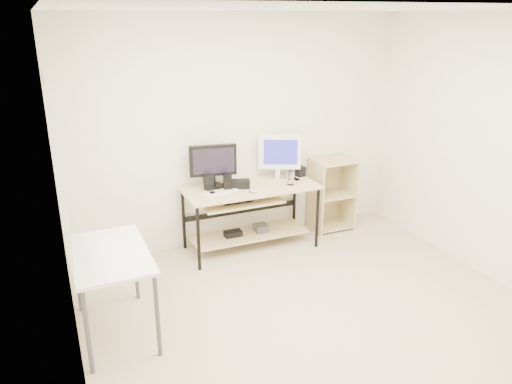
{
  "coord_description": "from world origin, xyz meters",
  "views": [
    {
      "loc": [
        -2.03,
        -3.2,
        2.57
      ],
      "look_at": [
        -0.09,
        1.3,
        0.81
      ],
      "focal_mm": 35.0,
      "sensor_mm": 36.0,
      "label": 1
    }
  ],
  "objects_px": {
    "black_monitor": "(213,163)",
    "audio_controller": "(227,182)",
    "shelf_unit": "(330,193)",
    "white_imac": "(280,153)",
    "side_table": "(111,261)",
    "desk": "(248,204)"
  },
  "relations": [
    {
      "from": "shelf_unit",
      "to": "white_imac",
      "type": "xyz_separation_m",
      "value": [
        -0.72,
        -0.01,
        0.6
      ]
    },
    {
      "from": "audio_controller",
      "to": "white_imac",
      "type": "bearing_deg",
      "value": 21.92
    },
    {
      "from": "black_monitor",
      "to": "white_imac",
      "type": "xyz_separation_m",
      "value": [
        0.81,
        -0.01,
        0.03
      ]
    },
    {
      "from": "white_imac",
      "to": "audio_controller",
      "type": "bearing_deg",
      "value": -142.52
    },
    {
      "from": "desk",
      "to": "shelf_unit",
      "type": "xyz_separation_m",
      "value": [
        1.18,
        0.16,
        -0.09
      ]
    },
    {
      "from": "desk",
      "to": "white_imac",
      "type": "relative_size",
      "value": 2.86
    },
    {
      "from": "white_imac",
      "to": "desk",
      "type": "bearing_deg",
      "value": -137.25
    },
    {
      "from": "desk",
      "to": "white_imac",
      "type": "height_order",
      "value": "white_imac"
    },
    {
      "from": "black_monitor",
      "to": "white_imac",
      "type": "bearing_deg",
      "value": 8.65
    },
    {
      "from": "side_table",
      "to": "shelf_unit",
      "type": "xyz_separation_m",
      "value": [
        2.83,
        1.22,
        -0.22
      ]
    },
    {
      "from": "shelf_unit",
      "to": "black_monitor",
      "type": "height_order",
      "value": "black_monitor"
    },
    {
      "from": "desk",
      "to": "black_monitor",
      "type": "height_order",
      "value": "black_monitor"
    },
    {
      "from": "shelf_unit",
      "to": "black_monitor",
      "type": "distance_m",
      "value": 1.63
    },
    {
      "from": "white_imac",
      "to": "side_table",
      "type": "bearing_deg",
      "value": -125.64
    },
    {
      "from": "black_monitor",
      "to": "audio_controller",
      "type": "height_order",
      "value": "black_monitor"
    },
    {
      "from": "desk",
      "to": "white_imac",
      "type": "bearing_deg",
      "value": 18.21
    },
    {
      "from": "desk",
      "to": "white_imac",
      "type": "distance_m",
      "value": 0.7
    },
    {
      "from": "desk",
      "to": "shelf_unit",
      "type": "height_order",
      "value": "shelf_unit"
    },
    {
      "from": "side_table",
      "to": "shelf_unit",
      "type": "height_order",
      "value": "shelf_unit"
    },
    {
      "from": "white_imac",
      "to": "audio_controller",
      "type": "xyz_separation_m",
      "value": [
        -0.71,
        -0.16,
        -0.21
      ]
    },
    {
      "from": "desk",
      "to": "side_table",
      "type": "height_order",
      "value": "same"
    },
    {
      "from": "black_monitor",
      "to": "white_imac",
      "type": "distance_m",
      "value": 0.81
    }
  ]
}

